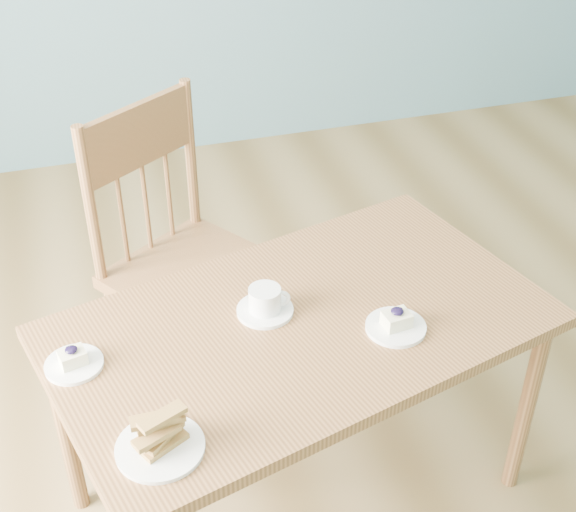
% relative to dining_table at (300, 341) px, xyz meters
% --- Properties ---
extents(room, '(5.01, 5.01, 2.71)m').
position_rel_dining_table_xyz_m(room, '(0.17, -0.15, 0.73)').
color(room, olive).
rests_on(room, ground).
extents(dining_table, '(1.42, 1.03, 0.68)m').
position_rel_dining_table_xyz_m(dining_table, '(0.00, 0.00, 0.00)').
color(dining_table, '#956338').
rests_on(dining_table, ground).
extents(dining_chair, '(0.64, 0.63, 1.02)m').
position_rel_dining_table_xyz_m(dining_chair, '(-0.21, 0.59, -0.09)').
color(dining_chair, '#956338').
rests_on(dining_chair, ground).
extents(cheesecake_plate_near, '(0.16, 0.16, 0.07)m').
position_rel_dining_table_xyz_m(cheesecake_plate_near, '(0.22, -0.10, 0.08)').
color(cheesecake_plate_near, white).
rests_on(cheesecake_plate_near, dining_table).
extents(cheesecake_plate_far, '(0.14, 0.14, 0.06)m').
position_rel_dining_table_xyz_m(cheesecake_plate_far, '(-0.57, -0.00, 0.08)').
color(cheesecake_plate_far, white).
rests_on(cheesecake_plate_far, dining_table).
extents(coffee_cup, '(0.15, 0.15, 0.07)m').
position_rel_dining_table_xyz_m(coffee_cup, '(-0.08, 0.06, 0.10)').
color(coffee_cup, white).
rests_on(coffee_cup, dining_table).
extents(biscotti_plate, '(0.19, 0.19, 0.10)m').
position_rel_dining_table_xyz_m(biscotti_plate, '(-0.42, -0.32, 0.10)').
color(biscotti_plate, white).
rests_on(biscotti_plate, dining_table).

